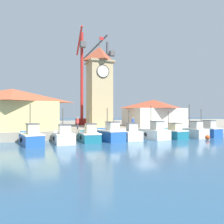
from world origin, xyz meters
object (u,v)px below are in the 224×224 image
(fishing_boat_center, at_px, (130,134))
(fishing_boat_mid_right, at_px, (154,133))
(warehouse_left, at_px, (12,109))
(fishing_boat_left_inner, at_px, (89,135))
(fishing_boat_far_right, at_px, (205,131))
(port_crane_near, at_px, (107,92))
(fishing_boat_right_inner, at_px, (171,133))
(fishing_boat_left_outer, at_px, (64,136))
(fishing_boat_right_outer, at_px, (192,132))
(clock_tower, at_px, (99,85))
(dock_worker_near_tower, at_px, (133,123))
(dock_worker_along_quay, at_px, (78,123))
(port_crane_far, at_px, (82,88))
(fishing_boat_mid_left, at_px, (110,134))
(warehouse_right, at_px, (154,112))
(mooring_buoy, at_px, (207,137))
(fishing_boat_far_left, at_px, (31,137))

(fishing_boat_center, xyz_separation_m, fishing_boat_mid_right, (3.33, -0.21, 0.07))
(warehouse_left, bearing_deg, fishing_boat_left_inner, -35.31)
(fishing_boat_far_right, xyz_separation_m, port_crane_near, (-8.50, 17.80, 6.99))
(fishing_boat_right_inner, distance_m, warehouse_left, 21.01)
(fishing_boat_mid_right, bearing_deg, fishing_boat_left_outer, 179.77)
(fishing_boat_center, relative_size, fishing_boat_right_outer, 0.94)
(fishing_boat_far_right, bearing_deg, fishing_boat_right_outer, -172.14)
(clock_tower, xyz_separation_m, dock_worker_near_tower, (3.78, -4.14, -5.80))
(fishing_boat_right_inner, height_order, dock_worker_along_quay, fishing_boat_right_inner)
(port_crane_far, bearing_deg, fishing_boat_far_right, -49.13)
(clock_tower, distance_m, dock_worker_along_quay, 7.91)
(fishing_boat_right_outer, distance_m, clock_tower, 15.39)
(warehouse_left, distance_m, port_crane_far, 15.67)
(fishing_boat_left_outer, bearing_deg, dock_worker_along_quay, 60.15)
(fishing_boat_center, distance_m, clock_tower, 10.58)
(fishing_boat_mid_left, bearing_deg, fishing_boat_right_inner, -3.23)
(fishing_boat_mid_left, bearing_deg, fishing_boat_right_outer, -2.77)
(fishing_boat_right_outer, relative_size, dock_worker_near_tower, 2.83)
(fishing_boat_mid_left, xyz_separation_m, port_crane_near, (6.12, 17.57, 6.99))
(fishing_boat_mid_left, distance_m, warehouse_right, 14.64)
(warehouse_left, distance_m, warehouse_right, 22.72)
(fishing_boat_right_inner, height_order, port_crane_near, port_crane_near)
(clock_tower, xyz_separation_m, port_crane_far, (-0.84, 8.12, 0.27))
(fishing_boat_left_inner, distance_m, clock_tower, 11.12)
(fishing_boat_mid_right, bearing_deg, warehouse_right, 57.66)
(port_crane_far, bearing_deg, mooring_buoy, -60.02)
(fishing_boat_right_outer, height_order, warehouse_right, warehouse_right)
(fishing_boat_mid_right, xyz_separation_m, fishing_boat_right_outer, (5.85, -0.60, -0.01))
(fishing_boat_far_left, height_order, fishing_boat_right_outer, fishing_boat_right_outer)
(fishing_boat_left_outer, xyz_separation_m, clock_tower, (6.80, 7.89, 7.06))
(fishing_boat_center, distance_m, fishing_boat_far_right, 11.74)
(fishing_boat_far_right, bearing_deg, warehouse_right, 108.98)
(fishing_boat_center, height_order, clock_tower, clock_tower)
(fishing_boat_mid_left, height_order, dock_worker_along_quay, fishing_boat_mid_left)
(fishing_boat_mid_right, bearing_deg, fishing_boat_center, 176.36)
(warehouse_left, bearing_deg, fishing_boat_far_right, -14.33)
(warehouse_left, xyz_separation_m, dock_worker_near_tower, (16.13, -2.50, -1.88))
(fishing_boat_far_left, height_order, dock_worker_along_quay, fishing_boat_far_left)
(fishing_boat_center, distance_m, fishing_boat_right_outer, 9.21)
(warehouse_left, height_order, mooring_buoy, warehouse_left)
(fishing_boat_far_left, bearing_deg, fishing_boat_mid_left, 1.84)
(fishing_boat_far_left, distance_m, fishing_boat_mid_right, 15.07)
(port_crane_near, bearing_deg, dock_worker_along_quay, -124.69)
(warehouse_right, bearing_deg, clock_tower, -176.83)
(fishing_boat_right_outer, distance_m, port_crane_far, 21.54)
(fishing_boat_center, relative_size, warehouse_right, 0.45)
(fishing_boat_right_inner, relative_size, warehouse_right, 0.47)
(fishing_boat_center, xyz_separation_m, clock_tower, (-1.55, 7.73, 7.06))
(fishing_boat_left_outer, distance_m, fishing_boat_far_right, 20.08)
(fishing_boat_left_outer, distance_m, fishing_boat_right_outer, 17.54)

